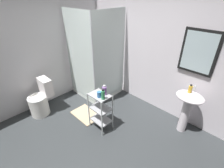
% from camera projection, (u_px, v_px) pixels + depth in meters
% --- Properties ---
extents(ground_plane, '(4.20, 4.20, 0.02)m').
position_uv_depth(ground_plane, '(90.00, 152.00, 2.67)').
color(ground_plane, '#2E3234').
extents(wall_back, '(4.20, 0.14, 2.50)m').
position_uv_depth(wall_back, '(160.00, 51.00, 3.17)').
color(wall_back, silver).
rests_on(wall_back, ground_plane).
extents(wall_left, '(0.10, 4.20, 2.50)m').
position_uv_depth(wall_left, '(25.00, 52.00, 3.16)').
color(wall_left, silver).
rests_on(wall_left, ground_plane).
extents(shower_stall, '(0.92, 0.92, 2.00)m').
position_uv_depth(shower_stall, '(97.00, 78.00, 3.91)').
color(shower_stall, white).
rests_on(shower_stall, ground_plane).
extents(pedestal_sink, '(0.46, 0.37, 0.81)m').
position_uv_depth(pedestal_sink, '(188.00, 105.00, 2.80)').
color(pedestal_sink, white).
rests_on(pedestal_sink, ground_plane).
extents(sink_faucet, '(0.03, 0.03, 0.10)m').
position_uv_depth(sink_faucet, '(195.00, 89.00, 2.73)').
color(sink_faucet, silver).
rests_on(sink_faucet, pedestal_sink).
extents(toilet, '(0.37, 0.49, 0.76)m').
position_uv_depth(toilet, '(41.00, 100.00, 3.36)').
color(toilet, white).
rests_on(toilet, ground_plane).
extents(storage_cart, '(0.38, 0.28, 0.74)m').
position_uv_depth(storage_cart, '(100.00, 109.00, 2.93)').
color(storage_cart, silver).
rests_on(storage_cart, ground_plane).
extents(hand_soap_bottle, '(0.06, 0.06, 0.15)m').
position_uv_depth(hand_soap_bottle, '(190.00, 89.00, 2.68)').
color(hand_soap_bottle, gold).
rests_on(hand_soap_bottle, pedestal_sink).
extents(body_wash_bottle_green, '(0.06, 0.06, 0.19)m').
position_uv_depth(body_wash_bottle_green, '(103.00, 95.00, 2.63)').
color(body_wash_bottle_green, '#3A9A5E').
rests_on(body_wash_bottle_green, storage_cart).
extents(conditioner_bottle_purple, '(0.07, 0.07, 0.18)m').
position_uv_depth(conditioner_bottle_purple, '(104.00, 91.00, 2.75)').
color(conditioner_bottle_purple, '#81519E').
rests_on(conditioner_bottle_purple, storage_cart).
extents(rinse_cup, '(0.07, 0.07, 0.10)m').
position_uv_depth(rinse_cup, '(99.00, 94.00, 2.70)').
color(rinse_cup, '#3870B2').
rests_on(rinse_cup, storage_cart).
extents(bath_mat, '(0.60, 0.40, 0.02)m').
position_uv_depth(bath_mat, '(86.00, 114.00, 3.44)').
color(bath_mat, tan).
rests_on(bath_mat, ground_plane).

